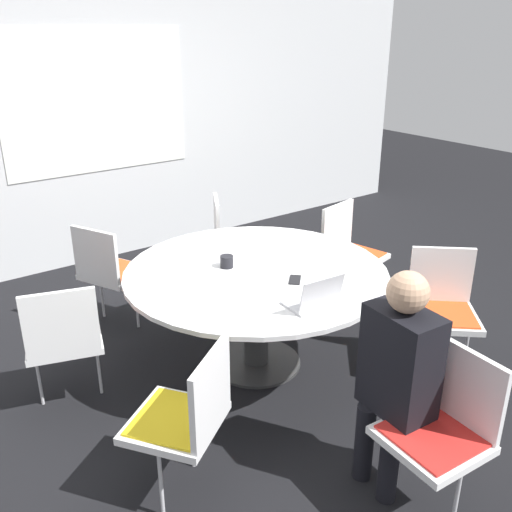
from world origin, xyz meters
TOP-DOWN VIEW (x-y plane):
  - ground_plane at (0.00, 0.00)m, footprint 16.00×16.00m
  - wall_back at (0.00, 2.53)m, footprint 8.00×0.07m
  - conference_table at (0.00, 0.00)m, footprint 1.74×1.74m
  - chair_0 at (-0.05, -1.55)m, footprint 0.45×0.47m
  - chair_1 at (0.98, -0.78)m, footprint 0.61×0.61m
  - chair_2 at (1.20, 0.33)m, footprint 0.52×0.50m
  - chair_3 at (0.56, 1.12)m, footprint 0.58×0.59m
  - chair_4 at (-0.58, 1.11)m, footprint 0.56×0.57m
  - chair_5 at (-1.21, 0.31)m, footprint 0.54×0.53m
  - chair_6 at (-0.98, -0.77)m, footprint 0.60×0.60m
  - person_0 at (-0.11, -1.30)m, footprint 0.28×0.38m
  - laptop at (-0.05, -0.63)m, footprint 0.30×0.25m
  - coffee_cup at (-0.13, 0.16)m, footprint 0.09×0.09m
  - cell_phone at (0.10, -0.28)m, footprint 0.15×0.15m

SIDE VIEW (x-z plane):
  - ground_plane at x=0.00m, z-range 0.00..0.00m
  - chair_0 at x=-0.05m, z-range 0.08..0.93m
  - chair_1 at x=0.98m, z-range 0.08..0.93m
  - chair_2 at x=1.20m, z-range 0.08..0.93m
  - chair_3 at x=0.56m, z-range 0.08..0.93m
  - chair_4 at x=-0.58m, z-range 0.08..0.93m
  - chair_5 at x=-1.21m, z-range 0.08..0.93m
  - chair_6 at x=-0.98m, z-range 0.08..0.93m
  - conference_table at x=0.00m, z-range 0.24..0.96m
  - person_0 at x=-0.11m, z-range 0.10..1.30m
  - cell_phone at x=0.10m, z-range 0.72..0.73m
  - coffee_cup at x=-0.13m, z-range 0.72..0.80m
  - laptop at x=-0.05m, z-range 0.67..0.88m
  - wall_back at x=0.00m, z-range 0.00..2.70m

